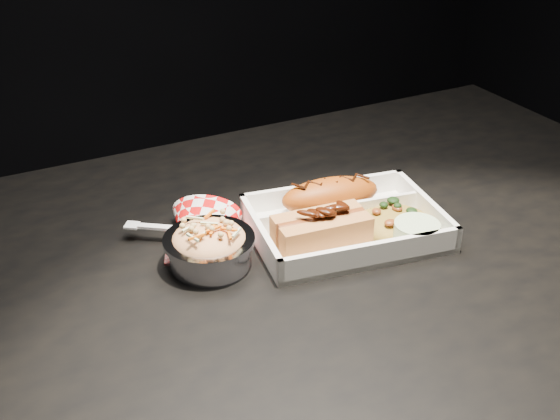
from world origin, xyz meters
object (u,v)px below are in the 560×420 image
object	(u,v)px
food_tray	(345,227)
fried_pastry	(330,195)
foil_coleslaw_cup	(209,245)
napkin_fork	(198,233)
hotdog	(321,228)
dining_table	(321,297)

from	to	relation	value
food_tray	fried_pastry	world-z (taller)	fried_pastry
fried_pastry	foil_coleslaw_cup	size ratio (longest dim) A/B	1.24
food_tray	fried_pastry	xyz separation A→B (m)	(0.01, 0.05, 0.02)
fried_pastry	foil_coleslaw_cup	xyz separation A→B (m)	(-0.20, -0.04, -0.00)
foil_coleslaw_cup	napkin_fork	xyz separation A→B (m)	(0.00, 0.06, -0.01)
foil_coleslaw_cup	food_tray	bearing A→B (deg)	-3.77
fried_pastry	napkin_fork	world-z (taller)	napkin_fork
napkin_fork	hotdog	bearing A→B (deg)	3.15
hotdog	napkin_fork	xyz separation A→B (m)	(-0.14, 0.09, -0.02)
hotdog	napkin_fork	distance (m)	0.16
dining_table	napkin_fork	xyz separation A→B (m)	(-0.15, 0.07, 0.11)
food_tray	hotdog	world-z (taller)	hotdog
foil_coleslaw_cup	napkin_fork	size ratio (longest dim) A/B	0.71
fried_pastry	napkin_fork	size ratio (longest dim) A/B	0.88
food_tray	napkin_fork	world-z (taller)	napkin_fork
food_tray	hotdog	bearing A→B (deg)	-149.23
dining_table	foil_coleslaw_cup	size ratio (longest dim) A/B	10.38
hotdog	food_tray	bearing A→B (deg)	27.43
hotdog	foil_coleslaw_cup	size ratio (longest dim) A/B	1.11
foil_coleslaw_cup	fried_pastry	bearing A→B (deg)	11.78
napkin_fork	foil_coleslaw_cup	bearing A→B (deg)	-59.82
food_tray	foil_coleslaw_cup	size ratio (longest dim) A/B	2.38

